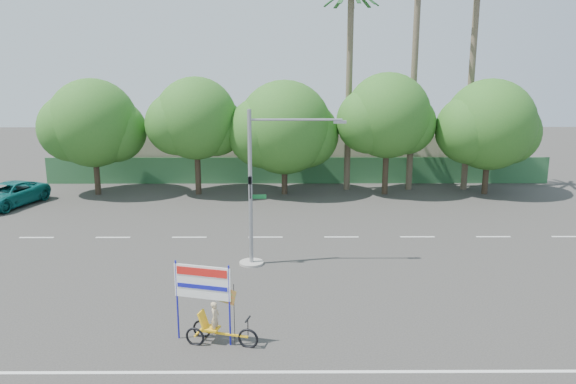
{
  "coord_description": "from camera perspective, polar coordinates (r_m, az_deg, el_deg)",
  "views": [
    {
      "loc": [
        -0.97,
        -20.16,
        8.92
      ],
      "look_at": [
        -0.84,
        3.39,
        3.5
      ],
      "focal_mm": 35.0,
      "sensor_mm": 36.0,
      "label": 1
    }
  ],
  "objects": [
    {
      "name": "palm_tall",
      "position": [
        40.69,
        12.85,
        14.83
      ],
      "size": [
        3.73,
        3.79,
        17.45
      ],
      "color": "#70604C",
      "rests_on": "ground"
    },
    {
      "name": "tree_left",
      "position": [
        38.83,
        -9.39,
        7.09
      ],
      "size": [
        6.66,
        5.6,
        8.07
      ],
      "color": "#473828",
      "rests_on": "ground"
    },
    {
      "name": "ground",
      "position": [
        22.07,
        2.27,
        -10.89
      ],
      "size": [
        120.0,
        120.0,
        0.0
      ],
      "primitive_type": "plane",
      "color": "#33302D",
      "rests_on": "ground"
    },
    {
      "name": "building_left",
      "position": [
        47.54,
        -11.3,
        4.34
      ],
      "size": [
        12.0,
        8.0,
        4.0
      ],
      "primitive_type": "cube",
      "color": "beige",
      "rests_on": "ground"
    },
    {
      "name": "tree_far_right",
      "position": [
        40.85,
        19.73,
        6.2
      ],
      "size": [
        7.38,
        6.2,
        7.94
      ],
      "color": "#473828",
      "rests_on": "ground"
    },
    {
      "name": "fence",
      "position": [
        42.42,
        1.0,
        2.2
      ],
      "size": [
        38.0,
        0.08,
        2.0
      ],
      "primitive_type": "cube",
      "color": "#336B3D",
      "rests_on": "ground"
    },
    {
      "name": "trike_billboard",
      "position": [
        18.67,
        -7.82,
        -11.88
      ],
      "size": [
        2.74,
        1.06,
        2.77
      ],
      "rotation": [
        0.0,
        0.0,
        -0.26
      ],
      "color": "black",
      "rests_on": "ground"
    },
    {
      "name": "pickup_truck",
      "position": [
        39.85,
        -26.53,
        -0.24
      ],
      "size": [
        3.96,
        5.93,
        1.51
      ],
      "primitive_type": "imported",
      "rotation": [
        0.0,
        0.0,
        -0.29
      ],
      "color": "#0E625F",
      "rests_on": "ground"
    },
    {
      "name": "tree_center",
      "position": [
        38.42,
        -0.44,
        6.31
      ],
      "size": [
        7.62,
        6.4,
        7.85
      ],
      "color": "#473828",
      "rests_on": "ground"
    },
    {
      "name": "tree_right",
      "position": [
        38.96,
        10.0,
        7.35
      ],
      "size": [
        6.9,
        5.8,
        8.36
      ],
      "color": "#473828",
      "rests_on": "ground"
    },
    {
      "name": "traffic_signal",
      "position": [
        24.91,
        -3.13,
        -1.0
      ],
      "size": [
        4.72,
        1.1,
        7.0
      ],
      "color": "gray",
      "rests_on": "ground"
    },
    {
      "name": "palm_short",
      "position": [
        39.91,
        6.27,
        12.8
      ],
      "size": [
        3.73,
        3.79,
        14.45
      ],
      "color": "#70604C",
      "rests_on": "ground"
    },
    {
      "name": "tree_far_left",
      "position": [
        40.55,
        -19.25,
        6.36
      ],
      "size": [
        7.14,
        6.0,
        7.96
      ],
      "color": "#473828",
      "rests_on": "ground"
    },
    {
      "name": "palm_mid",
      "position": [
        41.73,
        18.27,
        12.99
      ],
      "size": [
        3.73,
        3.79,
        15.45
      ],
      "color": "#70604C",
      "rests_on": "ground"
    },
    {
      "name": "building_right",
      "position": [
        47.56,
        10.59,
        4.13
      ],
      "size": [
        14.0,
        8.0,
        3.6
      ],
      "primitive_type": "cube",
      "color": "beige",
      "rests_on": "ground"
    }
  ]
}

